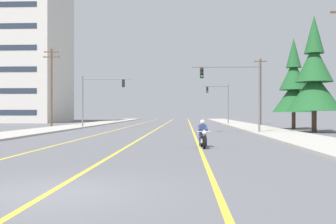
# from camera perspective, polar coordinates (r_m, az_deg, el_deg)

# --- Properties ---
(ground_plane) EXTENTS (400.00, 400.00, 0.00)m
(ground_plane) POSITION_cam_1_polar(r_m,az_deg,el_deg) (9.63, -16.02, -11.17)
(ground_plane) COLOR #5B5B60
(lane_stripe_center) EXTENTS (0.16, 100.00, 0.01)m
(lane_stripe_center) POSITION_cam_1_polar(r_m,az_deg,el_deg) (54.08, -0.81, -1.99)
(lane_stripe_center) COLOR yellow
(lane_stripe_center) RESTS_ON ground
(lane_stripe_left) EXTENTS (0.16, 100.00, 0.01)m
(lane_stripe_left) POSITION_cam_1_polar(r_m,az_deg,el_deg) (54.47, -5.13, -1.98)
(lane_stripe_left) COLOR yellow
(lane_stripe_left) RESTS_ON ground
(lane_stripe_right) EXTENTS (0.16, 100.00, 0.01)m
(lane_stripe_right) POSITION_cam_1_polar(r_m,az_deg,el_deg) (53.99, 3.32, -2.00)
(lane_stripe_right) COLOR yellow
(lane_stripe_right) RESTS_ON ground
(sidewalk_kerb_right) EXTENTS (4.40, 110.00, 0.14)m
(sidewalk_kerb_right) POSITION_cam_1_polar(r_m,az_deg,el_deg) (49.64, 11.78, -2.09)
(sidewalk_kerb_right) COLOR #ADA89E
(sidewalk_kerb_right) RESTS_ON ground
(sidewalk_kerb_left) EXTENTS (4.40, 110.00, 0.14)m
(sidewalk_kerb_left) POSITION_cam_1_polar(r_m,az_deg,el_deg) (50.95, -13.43, -2.04)
(sidewalk_kerb_left) COLOR #ADA89E
(sidewalk_kerb_left) RESTS_ON ground
(motorcycle_with_rider) EXTENTS (0.70, 2.19, 1.46)m
(motorcycle_with_rider) POSITION_cam_1_polar(r_m,az_deg,el_deg) (20.80, 5.07, -3.54)
(motorcycle_with_rider) COLOR black
(motorcycle_with_rider) RESTS_ON ground
(traffic_signal_near_right) EXTENTS (6.01, 0.44, 6.20)m
(traffic_signal_near_right) POSITION_cam_1_polar(r_m,az_deg,el_deg) (34.98, 10.29, 3.75)
(traffic_signal_near_right) COLOR slate
(traffic_signal_near_right) RESTS_ON ground
(traffic_signal_near_left) EXTENTS (5.99, 0.54, 6.20)m
(traffic_signal_near_left) POSITION_cam_1_polar(r_m,az_deg,el_deg) (47.91, -10.31, 2.73)
(traffic_signal_near_left) COLOR slate
(traffic_signal_near_left) RESTS_ON ground
(traffic_signal_mid_right) EXTENTS (3.87, 0.47, 6.20)m
(traffic_signal_mid_right) POSITION_cam_1_polar(r_m,az_deg,el_deg) (60.78, 7.74, 2.02)
(traffic_signal_mid_right) COLOR slate
(traffic_signal_mid_right) RESTS_ON ground
(utility_pole_left_near) EXTENTS (2.23, 0.26, 10.14)m
(utility_pole_left_near) POSITION_cam_1_polar(r_m,az_deg,el_deg) (53.59, -16.59, 3.80)
(utility_pole_left_near) COLOR brown
(utility_pole_left_near) RESTS_ON ground
(utility_pole_right_far) EXTENTS (1.97, 0.26, 10.15)m
(utility_pole_right_far) POSITION_cam_1_polar(r_m,az_deg,el_deg) (62.52, 13.30, 3.10)
(utility_pole_right_far) COLOR #4C3828
(utility_pole_right_far) RESTS_ON ground
(conifer_tree_right_verge_near) EXTENTS (4.88, 4.88, 10.73)m
(conifer_tree_right_verge_near) POSITION_cam_1_polar(r_m,az_deg,el_deg) (38.29, 20.46, 4.56)
(conifer_tree_right_verge_near) COLOR #423023
(conifer_tree_right_verge_near) RESTS_ON ground
(conifer_tree_right_verge_far) EXTENTS (4.54, 4.54, 9.99)m
(conifer_tree_right_verge_far) POSITION_cam_1_polar(r_m,az_deg,el_deg) (45.09, 17.79, 3.43)
(conifer_tree_right_verge_far) COLOR #4C3828
(conifer_tree_right_verge_far) RESTS_ON ground
(apartment_building_far_left_block) EXTENTS (22.49, 15.86, 25.70)m
(apartment_building_far_left_block) POSITION_cam_1_polar(r_m,az_deg,el_deg) (80.36, -22.79, 7.84)
(apartment_building_far_left_block) COLOR beige
(apartment_building_far_left_block) RESTS_ON ground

